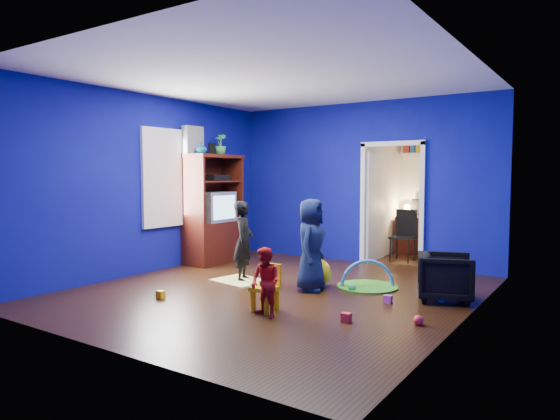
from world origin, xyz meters
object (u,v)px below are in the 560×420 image
Objects in this scene: vase at (201,148)px; folding_chair at (403,236)px; hopper_ball at (317,273)px; child_navy at (311,245)px; crt_tv at (215,207)px; play_mat at (367,287)px; toddler_red at (265,283)px; study_desk at (419,236)px; tv_armoire at (213,209)px; armchair at (445,277)px; kid_chair at (265,290)px; child_black at (244,241)px.

folding_chair is at bearing 40.03° from vase.
vase is at bearing -139.97° from folding_chair.
vase is at bearing 171.89° from hopper_ball.
folding_chair reaches higher than hopper_ball.
child_navy is 6.12× the size of vase.
play_mat is (3.12, -0.30, -1.01)m from crt_tv.
crt_tv is (0.04, 0.30, -1.04)m from vase.
folding_chair is (-0.35, 2.36, 0.45)m from play_mat.
hopper_ball is at bearing -95.78° from folding_chair.
toddler_red is 0.86× the size of folding_chair.
study_desk is (2.77, 3.02, -0.65)m from crt_tv.
crt_tv is at bearing 0.00° from tv_armoire.
folding_chair reaches higher than study_desk.
kid_chair is (-1.62, -1.68, -0.05)m from armchair.
tv_armoire is 0.06m from crt_tv.
tv_armoire reaches higher than kid_chair.
tv_armoire is 2.13× the size of folding_chair.
folding_chair is at bearing 105.09° from toddler_red.
armchair is at bearing -1.78° from vase.
tv_armoire is 2.28× the size of play_mat.
crt_tv is 0.81× the size of play_mat.
hopper_ball is 3.70m from study_desk.
toddler_red is at bearing -39.83° from crt_tv.
folding_chair is at bearing 98.40° from play_mat.
study_desk is (2.81, 3.32, -1.69)m from vase.
play_mat is (0.50, 1.81, -0.24)m from kid_chair.
tv_armoire is 3.48m from kid_chair.
vase is at bearing 68.66° from armchair.
crt_tv is (-2.55, 0.91, 0.38)m from child_navy.
play_mat is 2.43m from folding_chair.
toddler_red reaches higher than study_desk.
vase is 4.01m from folding_chair.
folding_chair is (2.77, 2.06, -0.56)m from crt_tv.
child_black is 2.96× the size of hopper_ball.
toddler_red is 0.90× the size of study_desk.
kid_chair is 1.89m from play_mat.
armchair is 1.80m from child_navy.
child_black is (-2.86, -0.50, 0.30)m from armchair.
child_black is 0.95× the size of child_navy.
tv_armoire is at bearing 141.88° from kid_chair.
vase is 0.30× the size of crt_tv.
armchair is 2.39m from toddler_red.
folding_chair reaches higher than toddler_red.
toddler_red is at bearing 122.35° from armchair.
child_black is at bearing -114.68° from folding_chair.
tv_armoire is at bearing 165.39° from hopper_ball.
folding_chair reaches higher than kid_chair.
hopper_ball is at bearing -100.93° from child_black.
play_mat is at bearing -84.00° from study_desk.
tv_armoire is (-4.29, 0.43, 0.68)m from armchair.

